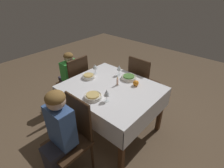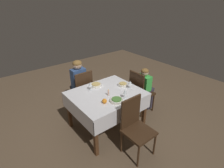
{
  "view_description": "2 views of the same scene",
  "coord_description": "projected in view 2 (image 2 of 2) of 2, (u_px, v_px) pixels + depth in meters",
  "views": [
    {
      "loc": [
        -1.35,
        1.52,
        2.06
      ],
      "look_at": [
        -0.01,
        -0.0,
        0.83
      ],
      "focal_mm": 28.0,
      "sensor_mm": 36.0,
      "label": 1
    },
    {
      "loc": [
        -1.65,
        -2.23,
        2.36
      ],
      "look_at": [
        0.09,
        -0.06,
        0.95
      ],
      "focal_mm": 28.0,
      "sensor_mm": 36.0,
      "label": 2
    }
  ],
  "objects": [
    {
      "name": "dining_table",
      "position": [
        106.0,
        97.0,
        3.24
      ],
      "size": [
        1.27,
        1.06,
        0.77
      ],
      "color": "silver",
      "rests_on": "ground_plane"
    },
    {
      "name": "bowl_south",
      "position": [
        117.0,
        100.0,
        2.92
      ],
      "size": [
        0.23,
        0.23,
        0.06
      ],
      "color": "silver",
      "rests_on": "dining_table"
    },
    {
      "name": "chair_east",
      "position": [
        140.0,
        91.0,
        3.76
      ],
      "size": [
        0.43,
        0.43,
        0.99
      ],
      "rotation": [
        0.0,
        0.0,
        1.57
      ],
      "color": "#382314",
      "rests_on": "ground_plane"
    },
    {
      "name": "ground_plane",
      "position": [
        107.0,
        126.0,
        3.54
      ],
      "size": [
        8.0,
        8.0,
        0.0
      ],
      "primitive_type": "plane",
      "color": "brown"
    },
    {
      "name": "bowl_east",
      "position": [
        123.0,
        84.0,
        3.44
      ],
      "size": [
        0.19,
        0.19,
        0.06
      ],
      "color": "silver",
      "rests_on": "dining_table"
    },
    {
      "name": "person_child_green",
      "position": [
        145.0,
        87.0,
        3.85
      ],
      "size": [
        0.33,
        0.3,
        1.02
      ],
      "rotation": [
        0.0,
        0.0,
        1.57
      ],
      "color": "#383342",
      "rests_on": "ground_plane"
    },
    {
      "name": "candle_centerpiece",
      "position": [
        108.0,
        93.0,
        3.09
      ],
      "size": [
        0.05,
        0.05,
        0.13
      ],
      "color": "beige",
      "rests_on": "dining_table"
    },
    {
      "name": "orange_fruit",
      "position": [
        104.0,
        101.0,
        2.87
      ],
      "size": [
        0.08,
        0.08,
        0.08
      ],
      "primitive_type": "sphere",
      "color": "orange",
      "rests_on": "dining_table"
    },
    {
      "name": "wine_glass_east",
      "position": [
        130.0,
        83.0,
        3.3
      ],
      "size": [
        0.08,
        0.08,
        0.16
      ],
      "color": "white",
      "rests_on": "dining_table"
    },
    {
      "name": "bowl_north",
      "position": [
        96.0,
        85.0,
        3.42
      ],
      "size": [
        0.22,
        0.22,
        0.06
      ],
      "color": "silver",
      "rests_on": "dining_table"
    },
    {
      "name": "person_adult_denim",
      "position": [
        78.0,
        82.0,
        3.84
      ],
      "size": [
        0.3,
        0.34,
        1.18
      ],
      "rotation": [
        0.0,
        0.0,
        3.14
      ],
      "color": "#282833",
      "rests_on": "ground_plane"
    },
    {
      "name": "chair_north",
      "position": [
        82.0,
        90.0,
        3.79
      ],
      "size": [
        0.43,
        0.43,
        0.99
      ],
      "rotation": [
        0.0,
        0.0,
        3.14
      ],
      "color": "#382314",
      "rests_on": "ground_plane"
    },
    {
      "name": "chair_south",
      "position": [
        135.0,
        125.0,
        2.76
      ],
      "size": [
        0.43,
        0.43,
        0.99
      ],
      "color": "#382314",
      "rests_on": "ground_plane"
    },
    {
      "name": "wine_glass_south",
      "position": [
        125.0,
        92.0,
        2.98
      ],
      "size": [
        0.07,
        0.07,
        0.16
      ],
      "color": "white",
      "rests_on": "dining_table"
    },
    {
      "name": "wine_glass_north",
      "position": [
        90.0,
        84.0,
        3.24
      ],
      "size": [
        0.07,
        0.07,
        0.16
      ],
      "color": "white",
      "rests_on": "dining_table"
    }
  ]
}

